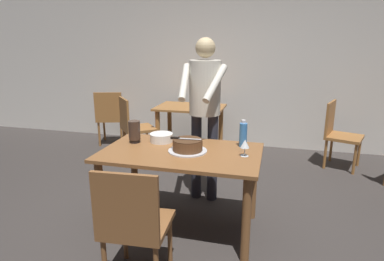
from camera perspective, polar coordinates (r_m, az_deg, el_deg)
name	(u,v)px	position (r m, az deg, el deg)	size (l,w,h in m)	color
ground_plane	(182,227)	(3.19, -1.80, -16.44)	(14.00, 14.00, 0.00)	#383330
back_wall	(229,63)	(5.43, 6.50, 11.66)	(10.00, 0.12, 2.70)	silver
main_dining_table	(181,164)	(2.91, -1.91, -5.87)	(1.39, 0.84, 0.75)	brown
cake_on_platter	(188,146)	(2.84, -0.77, -2.69)	(0.34, 0.34, 0.11)	silver
cake_knife	(180,138)	(2.84, -2.19, -1.36)	(0.27, 0.04, 0.02)	silver
plate_stack	(161,138)	(3.14, -5.36, -1.23)	(0.22, 0.22, 0.08)	white
wine_glass_near	(245,144)	(2.74, 9.23, -2.40)	(0.08, 0.08, 0.14)	silver
water_bottle	(243,135)	(2.99, 8.93, -0.70)	(0.07, 0.07, 0.25)	#387AC6
hurricane_lamp	(134,132)	(3.13, -10.02, -0.17)	(0.11, 0.11, 0.21)	black
person_cutting_cake	(205,102)	(3.36, 2.22, 4.94)	(0.47, 0.56, 1.72)	#2D2D38
chair_near_side	(134,222)	(2.33, -10.14, -15.50)	(0.47, 0.47, 0.90)	brown
background_table	(190,117)	(4.95, -0.30, 2.38)	(1.00, 0.70, 0.74)	#9E6633
background_chair_0	(111,116)	(5.59, -14.03, 2.52)	(0.55, 0.55, 0.90)	#9E6633
background_chair_1	(133,125)	(4.88, -10.18, 0.92)	(0.62, 0.62, 0.90)	#9E6633
background_chair_3	(339,132)	(4.87, 24.23, -0.24)	(0.56, 0.56, 0.90)	#9E6633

